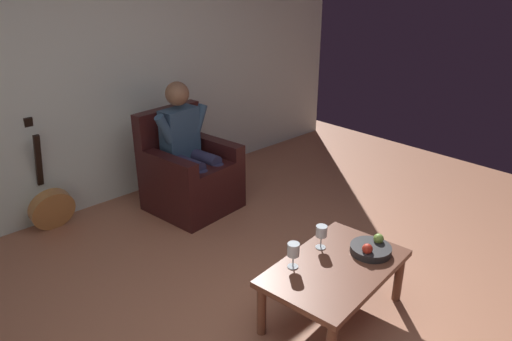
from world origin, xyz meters
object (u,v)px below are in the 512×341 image
object	(u,v)px
armchair	(189,175)
coffee_table	(335,272)
guitar	(51,205)
person_seated	(188,143)
wine_glass_near	(321,233)
fruit_bowl	(371,248)
wine_glass_far	(293,251)

from	to	relation	value
armchair	coffee_table	size ratio (longest dim) A/B	0.92
armchair	guitar	world-z (taller)	guitar
coffee_table	guitar	world-z (taller)	guitar
armchair	person_seated	bearing A→B (deg)	90.00
guitar	wine_glass_near	size ratio (longest dim) A/B	5.99
coffee_table	person_seated	bearing A→B (deg)	-97.70
armchair	wine_glass_near	world-z (taller)	armchair
guitar	wine_glass_near	distance (m)	2.46
guitar	fruit_bowl	distance (m)	2.78
person_seated	guitar	distance (m)	1.32
armchair	guitar	xyz separation A→B (m)	(1.14, -0.50, -0.10)
armchair	fruit_bowl	bearing A→B (deg)	84.71
guitar	fruit_bowl	bearing A→B (deg)	114.90
armchair	fruit_bowl	distance (m)	2.02
coffee_table	guitar	distance (m)	2.60
wine_glass_far	person_seated	bearing A→B (deg)	-105.13
guitar	wine_glass_far	distance (m)	2.38
armchair	fruit_bowl	xyz separation A→B (m)	(-0.03, 2.01, 0.10)
fruit_bowl	coffee_table	bearing A→B (deg)	-13.92
wine_glass_near	fruit_bowl	distance (m)	0.34
person_seated	wine_glass_far	distance (m)	1.82
fruit_bowl	wine_glass_near	bearing A→B (deg)	-54.25
coffee_table	wine_glass_far	size ratio (longest dim) A/B	5.97
person_seated	wine_glass_far	bearing A→B (deg)	68.79
armchair	wine_glass_far	xyz separation A→B (m)	(0.47, 1.77, 0.19)
wine_glass_far	coffee_table	bearing A→B (deg)	140.18
wine_glass_near	person_seated	bearing A→B (deg)	-95.57
wine_glass_near	wine_glass_far	world-z (taller)	wine_glass_far
wine_glass_far	guitar	bearing A→B (deg)	-73.59
wine_glass_far	fruit_bowl	size ratio (longest dim) A/B	0.63
armchair	guitar	size ratio (longest dim) A/B	0.95
person_seated	armchair	bearing A→B (deg)	-90.00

